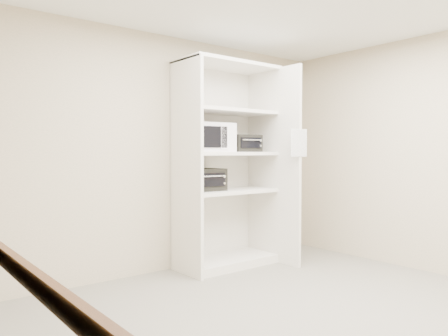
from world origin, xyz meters
TOP-DOWN VIEW (x-y plane):
  - floor at (0.00, 0.00)m, footprint 4.50×4.00m
  - wall_back at (0.00, 2.00)m, footprint 4.50×0.02m
  - wall_right at (2.25, 0.00)m, footprint 0.02×4.00m
  - shelving_unit at (0.67, 1.70)m, footprint 1.24×0.92m
  - microwave at (0.35, 1.74)m, footprint 0.60×0.48m
  - toaster_oven_upper at (0.86, 1.67)m, footprint 0.39×0.30m
  - toaster_oven_lower at (0.29, 1.75)m, footprint 0.48×0.37m
  - paper_sign at (1.19, 1.07)m, footprint 0.25×0.02m

SIDE VIEW (x-z plane):
  - floor at x=0.00m, z-range -0.01..0.01m
  - toaster_oven_lower at x=0.29m, z-range 0.92..1.18m
  - shelving_unit at x=0.67m, z-range -0.08..2.34m
  - wall_back at x=0.00m, z-range 0.00..2.70m
  - wall_right at x=2.25m, z-range 0.00..2.70m
  - toaster_oven_upper at x=0.86m, z-range 1.37..1.58m
  - paper_sign at x=1.19m, z-range 1.32..1.63m
  - microwave at x=0.35m, z-range 1.37..1.70m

